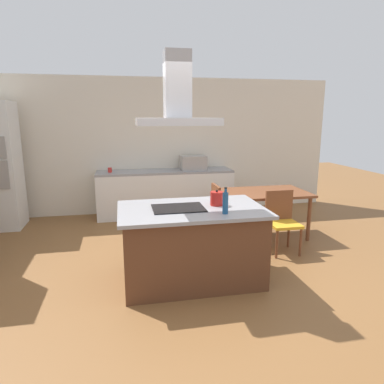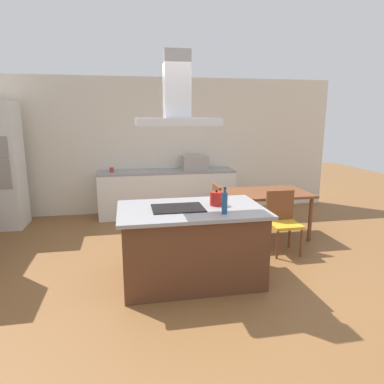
{
  "view_description": "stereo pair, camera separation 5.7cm",
  "coord_description": "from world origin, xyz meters",
  "px_view_note": "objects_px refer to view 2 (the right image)",
  "views": [
    {
      "loc": [
        -0.78,
        -3.82,
        1.95
      ],
      "look_at": [
        0.09,
        0.4,
        1.0
      ],
      "focal_mm": 32.28,
      "sensor_mm": 36.0,
      "label": 1
    },
    {
      "loc": [
        -0.72,
        -3.83,
        1.95
      ],
      "look_at": [
        0.09,
        0.4,
        1.0
      ],
      "focal_mm": 32.28,
      "sensor_mm": 36.0,
      "label": 2
    }
  ],
  "objects_px": {
    "chair_at_left_end": "(210,209)",
    "coffee_mug_red": "(112,170)",
    "countertop_microwave": "(195,163)",
    "olive_oil_bottle": "(225,203)",
    "dining_table": "(265,197)",
    "tea_kettle": "(216,199)",
    "range_hood": "(177,102)",
    "cooktop": "(178,208)",
    "chair_facing_island": "(282,218)"
  },
  "relations": [
    {
      "from": "countertop_microwave",
      "to": "chair_at_left_end",
      "type": "xyz_separation_m",
      "value": [
        -0.07,
        -1.57,
        -0.53
      ]
    },
    {
      "from": "dining_table",
      "to": "chair_at_left_end",
      "type": "height_order",
      "value": "chair_at_left_end"
    },
    {
      "from": "olive_oil_bottle",
      "to": "coffee_mug_red",
      "type": "bearing_deg",
      "value": 112.47
    },
    {
      "from": "countertop_microwave",
      "to": "coffee_mug_red",
      "type": "bearing_deg",
      "value": -179.75
    },
    {
      "from": "cooktop",
      "to": "chair_at_left_end",
      "type": "distance_m",
      "value": 1.54
    },
    {
      "from": "chair_at_left_end",
      "to": "coffee_mug_red",
      "type": "bearing_deg",
      "value": 134.91
    },
    {
      "from": "range_hood",
      "to": "dining_table",
      "type": "bearing_deg",
      "value": 38.84
    },
    {
      "from": "olive_oil_bottle",
      "to": "countertop_microwave",
      "type": "height_order",
      "value": "olive_oil_bottle"
    },
    {
      "from": "cooktop",
      "to": "olive_oil_bottle",
      "type": "distance_m",
      "value": 0.58
    },
    {
      "from": "cooktop",
      "to": "tea_kettle",
      "type": "height_order",
      "value": "tea_kettle"
    },
    {
      "from": "cooktop",
      "to": "dining_table",
      "type": "distance_m",
      "value": 2.1
    },
    {
      "from": "dining_table",
      "to": "olive_oil_bottle",
      "type": "bearing_deg",
      "value": -125.44
    },
    {
      "from": "tea_kettle",
      "to": "chair_facing_island",
      "type": "distance_m",
      "value": 1.37
    },
    {
      "from": "tea_kettle",
      "to": "chair_facing_island",
      "type": "relative_size",
      "value": 0.23
    },
    {
      "from": "countertop_microwave",
      "to": "range_hood",
      "type": "bearing_deg",
      "value": -105.08
    },
    {
      "from": "cooktop",
      "to": "chair_facing_island",
      "type": "relative_size",
      "value": 0.67
    },
    {
      "from": "dining_table",
      "to": "coffee_mug_red",
      "type": "bearing_deg",
      "value": 147.7
    },
    {
      "from": "tea_kettle",
      "to": "range_hood",
      "type": "distance_m",
      "value": 1.22
    },
    {
      "from": "coffee_mug_red",
      "to": "dining_table",
      "type": "height_order",
      "value": "coffee_mug_red"
    },
    {
      "from": "cooktop",
      "to": "tea_kettle",
      "type": "relative_size",
      "value": 2.9
    },
    {
      "from": "countertop_microwave",
      "to": "coffee_mug_red",
      "type": "height_order",
      "value": "countertop_microwave"
    },
    {
      "from": "coffee_mug_red",
      "to": "dining_table",
      "type": "bearing_deg",
      "value": -32.3
    },
    {
      "from": "cooktop",
      "to": "dining_table",
      "type": "bearing_deg",
      "value": 38.84
    },
    {
      "from": "olive_oil_bottle",
      "to": "chair_facing_island",
      "type": "bearing_deg",
      "value": 39.68
    },
    {
      "from": "tea_kettle",
      "to": "coffee_mug_red",
      "type": "relative_size",
      "value": 2.3
    },
    {
      "from": "olive_oil_bottle",
      "to": "dining_table",
      "type": "relative_size",
      "value": 0.21
    },
    {
      "from": "olive_oil_bottle",
      "to": "range_hood",
      "type": "relative_size",
      "value": 0.33
    },
    {
      "from": "coffee_mug_red",
      "to": "cooktop",
      "type": "bearing_deg",
      "value": -73.55
    },
    {
      "from": "dining_table",
      "to": "chair_facing_island",
      "type": "height_order",
      "value": "chair_facing_island"
    },
    {
      "from": "countertop_microwave",
      "to": "cooktop",
      "type": "bearing_deg",
      "value": -105.08
    },
    {
      "from": "dining_table",
      "to": "range_hood",
      "type": "xyz_separation_m",
      "value": [
        -1.63,
        -1.31,
        1.43
      ]
    },
    {
      "from": "countertop_microwave",
      "to": "range_hood",
      "type": "distance_m",
      "value": 3.17
    },
    {
      "from": "tea_kettle",
      "to": "dining_table",
      "type": "relative_size",
      "value": 0.15
    },
    {
      "from": "tea_kettle",
      "to": "chair_at_left_end",
      "type": "relative_size",
      "value": 0.23
    },
    {
      "from": "tea_kettle",
      "to": "range_hood",
      "type": "height_order",
      "value": "range_hood"
    },
    {
      "from": "cooktop",
      "to": "chair_facing_island",
      "type": "height_order",
      "value": "cooktop"
    },
    {
      "from": "cooktop",
      "to": "range_hood",
      "type": "xyz_separation_m",
      "value": [
        0.0,
        0.0,
        1.2
      ]
    },
    {
      "from": "chair_facing_island",
      "to": "olive_oil_bottle",
      "type": "bearing_deg",
      "value": -140.32
    },
    {
      "from": "cooktop",
      "to": "dining_table",
      "type": "relative_size",
      "value": 0.43
    },
    {
      "from": "cooktop",
      "to": "countertop_microwave",
      "type": "xyz_separation_m",
      "value": [
        0.78,
        2.88,
        0.13
      ]
    },
    {
      "from": "olive_oil_bottle",
      "to": "range_hood",
      "type": "height_order",
      "value": "range_hood"
    },
    {
      "from": "olive_oil_bottle",
      "to": "chair_at_left_end",
      "type": "xyz_separation_m",
      "value": [
        0.24,
        1.62,
        -0.52
      ]
    },
    {
      "from": "chair_facing_island",
      "to": "countertop_microwave",
      "type": "bearing_deg",
      "value": 110.8
    },
    {
      "from": "chair_facing_island",
      "to": "dining_table",
      "type": "bearing_deg",
      "value": 90.0
    },
    {
      "from": "range_hood",
      "to": "chair_at_left_end",
      "type": "bearing_deg",
      "value": 61.5
    },
    {
      "from": "olive_oil_bottle",
      "to": "dining_table",
      "type": "xyz_separation_m",
      "value": [
        1.16,
        1.62,
        -0.36
      ]
    },
    {
      "from": "cooktop",
      "to": "range_hood",
      "type": "bearing_deg",
      "value": 0.0
    },
    {
      "from": "coffee_mug_red",
      "to": "chair_at_left_end",
      "type": "xyz_separation_m",
      "value": [
        1.56,
        -1.56,
        -0.44
      ]
    },
    {
      "from": "dining_table",
      "to": "chair_at_left_end",
      "type": "bearing_deg",
      "value": -180.0
    },
    {
      "from": "coffee_mug_red",
      "to": "range_hood",
      "type": "xyz_separation_m",
      "value": [
        0.85,
        -2.87,
        1.16
      ]
    }
  ]
}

